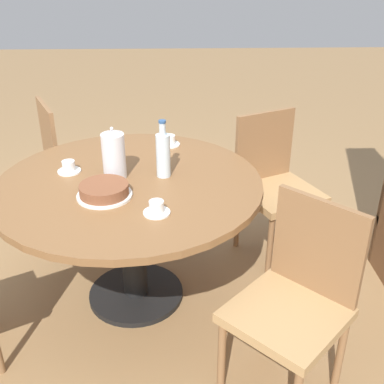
% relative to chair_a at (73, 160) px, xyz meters
% --- Properties ---
extents(ground_plane, '(14.00, 14.00, 0.00)m').
position_rel_chair_a_xyz_m(ground_plane, '(0.82, 0.46, -0.47)').
color(ground_plane, '#937047').
extents(dining_table, '(1.32, 1.32, 0.71)m').
position_rel_chair_a_xyz_m(dining_table, '(0.82, 0.46, 0.11)').
color(dining_table, black).
rests_on(dining_table, ground_plane).
extents(chair_a, '(0.56, 0.56, 0.88)m').
position_rel_chair_a_xyz_m(chair_a, '(0.00, 0.00, 0.00)').
color(chair_a, olive).
rests_on(chair_a, ground_plane).
extents(chair_c, '(0.59, 0.59, 0.88)m').
position_rel_chair_a_xyz_m(chair_c, '(1.44, 1.17, 0.00)').
color(chair_c, olive).
rests_on(chair_c, ground_plane).
extents(chair_d, '(0.56, 0.56, 0.88)m').
position_rel_chair_a_xyz_m(chair_d, '(0.37, 1.28, 0.00)').
color(chair_d, olive).
rests_on(chair_d, ground_plane).
extents(coffee_pot, '(0.11, 0.11, 0.27)m').
position_rel_chair_a_xyz_m(coffee_pot, '(0.77, 0.39, 0.37)').
color(coffee_pot, silver).
rests_on(coffee_pot, dining_table).
extents(water_bottle, '(0.07, 0.07, 0.29)m').
position_rel_chair_a_xyz_m(water_bottle, '(0.77, 0.63, 0.36)').
color(water_bottle, silver).
rests_on(water_bottle, dining_table).
extents(cake_main, '(0.26, 0.26, 0.06)m').
position_rel_chair_a_xyz_m(cake_main, '(0.98, 0.36, 0.27)').
color(cake_main, white).
rests_on(cake_main, dining_table).
extents(cup_a, '(0.12, 0.12, 0.06)m').
position_rel_chair_a_xyz_m(cup_a, '(0.70, 0.14, 0.27)').
color(cup_a, white).
rests_on(cup_a, dining_table).
extents(cup_b, '(0.12, 0.12, 0.06)m').
position_rel_chair_a_xyz_m(cup_b, '(1.14, 0.60, 0.27)').
color(cup_b, white).
rests_on(cup_b, dining_table).
extents(cup_c, '(0.12, 0.12, 0.06)m').
position_rel_chair_a_xyz_m(cup_c, '(0.36, 0.65, 0.27)').
color(cup_c, white).
rests_on(cup_c, dining_table).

